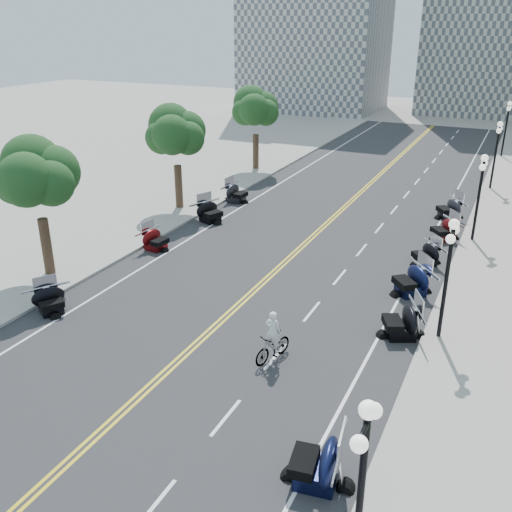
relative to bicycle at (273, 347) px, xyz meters
The scene contains 45 objects.
ground 3.25m from the bicycle, behind, with size 160.00×160.00×0.00m, color gray.
road 10.74m from the bicycle, 107.29° to the left, with size 16.00×90.00×0.01m, color #333335.
centerline_yellow_a 10.78m from the bicycle, 107.90° to the left, with size 0.12×90.00×0.00m, color yellow.
centerline_yellow_b 10.71m from the bicycle, 106.68° to the left, with size 0.12×90.00×0.00m, color yellow.
edge_line_north 10.75m from the bicycle, 72.59° to the left, with size 0.12×90.00×0.00m, color white.
edge_line_south 14.04m from the bicycle, 133.11° to the left, with size 0.12×90.00×0.00m, color white.
lane_dash_4 7.78m from the bicycle, 89.91° to the right, with size 0.12×2.00×0.00m, color white.
lane_dash_5 3.80m from the bicycle, 89.82° to the right, with size 0.12×2.00×0.00m, color white.
lane_dash_6 0.60m from the bicycle, 87.13° to the left, with size 0.12×2.00×0.00m, color white.
lane_dash_7 4.28m from the bicycle, 89.84° to the left, with size 0.12×2.00×0.00m, color white.
lane_dash_8 8.26m from the bicycle, 89.92° to the left, with size 0.12×2.00×0.00m, color white.
lane_dash_9 12.25m from the bicycle, 89.94° to the left, with size 0.12×2.00×0.00m, color white.
lane_dash_10 16.25m from the bicycle, 89.96° to the left, with size 0.12×2.00×0.00m, color white.
lane_dash_11 20.25m from the bicycle, 89.97° to the left, with size 0.12×2.00×0.00m, color white.
lane_dash_12 24.25m from the bicycle, 89.97° to the left, with size 0.12×2.00×0.00m, color white.
lane_dash_13 28.25m from the bicycle, 89.98° to the left, with size 0.12×2.00×0.00m, color white.
lane_dash_14 32.25m from the bicycle, 89.98° to the left, with size 0.12×2.00×0.00m, color white.
lane_dash_15 36.25m from the bicycle, 89.98° to the left, with size 0.12×2.00×0.00m, color white.
lane_dash_16 40.24m from the bicycle, 89.98° to the left, with size 0.12×2.00×0.00m, color white.
lane_dash_17 44.24m from the bicycle, 89.98° to the left, with size 0.12×2.00×0.00m, color white.
lane_dash_18 48.24m from the bicycle, 89.99° to the left, with size 0.12×2.00×0.00m, color white.
lane_dash_19 52.24m from the bicycle, 89.99° to the left, with size 0.12×2.00×0.00m, color white.
sidewalk_north 12.59m from the bicycle, 54.47° to the left, with size 5.00×90.00×0.15m, color #9E9991.
sidewalk_south 17.10m from the bicycle, 143.20° to the left, with size 5.00×90.00×0.15m, color #9E9991.
distant_block_a 66.91m from the bicycle, 108.80° to the left, with size 18.00×14.00×26.00m, color gray.
street_lamp_1 9.68m from the bicycle, 55.10° to the right, with size 0.50×1.20×4.90m, color black, non-canonical shape.
street_lamp_2 7.17m from the bicycle, 38.08° to the left, with size 0.50×1.20×4.90m, color black, non-canonical shape.
street_lamp_3 17.24m from the bicycle, 71.57° to the left, with size 0.50×1.20×4.90m, color black, non-canonical shape.
street_lamp_4 28.83m from the bicycle, 79.15° to the left, with size 0.50×1.20×4.90m, color black, non-canonical shape.
street_lamp_5 40.65m from the bicycle, 82.34° to the left, with size 0.50×1.20×4.90m, color black, non-canonical shape.
tree_2 14.02m from the bicycle, behind, with size 4.80×4.80×9.20m, color #235619, non-canonical shape.
tree_3 19.86m from the bicycle, 132.80° to the left, with size 4.80×4.80×9.20m, color #235619, non-canonical shape.
tree_4 29.67m from the bicycle, 116.68° to the left, with size 4.80×4.80×9.20m, color #235619, non-canonical shape.
motorcycle_n_4 6.24m from the bicycle, 55.02° to the right, with size 2.22×2.22×1.55m, color black, non-canonical shape.
motorcycle_n_6 5.50m from the bicycle, 43.73° to the left, with size 2.15×2.15×1.50m, color black, non-canonical shape.
motorcycle_n_7 8.63m from the bicycle, 65.67° to the left, with size 2.21×2.21×1.55m, color black, non-canonical shape.
motorcycle_n_8 12.22m from the bicycle, 73.08° to the left, with size 1.84×1.84×1.29m, color black, non-canonical shape.
motorcycle_n_9 16.34m from the bicycle, 76.32° to the left, with size 1.98×1.98×1.39m, color #590A0C, non-canonical shape.
motorcycle_n_10 20.33m from the bicycle, 79.95° to the left, with size 2.06×2.06×1.44m, color black, non-canonical shape.
motorcycle_s_5 10.31m from the bicycle, behind, with size 1.81×1.81×1.27m, color black, non-canonical shape.
motorcycle_s_7 12.77m from the bicycle, 144.51° to the left, with size 1.85×1.85×1.29m, color #590A0C, non-canonical shape.
motorcycle_s_8 16.26m from the bicycle, 127.95° to the left, with size 2.06×2.06×1.44m, color black, non-canonical shape.
motorcycle_s_9 20.22m from the bicycle, 121.09° to the left, with size 2.03×2.03×1.42m, color black, non-canonical shape.
bicycle is the anchor object (origin of this frame).
cyclist_rider 1.42m from the bicycle, ahead, with size 0.62×0.41×1.71m, color white.
Camera 1 is at (10.51, -17.11, 11.92)m, focal length 40.00 mm.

